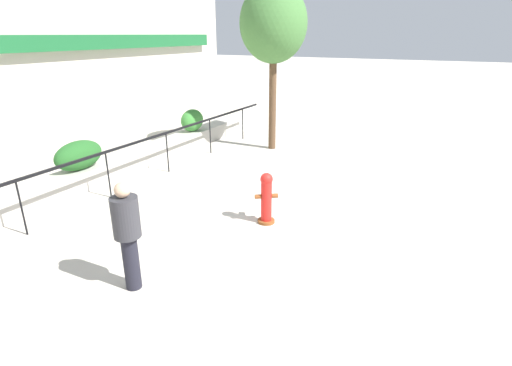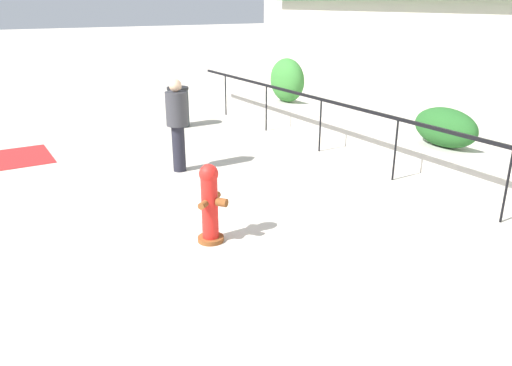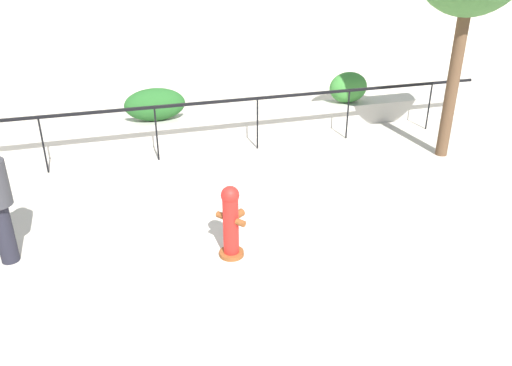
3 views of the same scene
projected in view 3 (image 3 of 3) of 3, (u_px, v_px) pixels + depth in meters
ground_plane at (213, 306)px, 6.09m from camera, size 120.00×120.00×0.00m
planter_wall_low at (151, 131)px, 11.16m from camera, size 18.00×0.70×0.50m
fence_railing_segment at (155, 112)px, 9.88m from camera, size 15.00×0.05×1.15m
hedge_bush_1 at (155, 104)px, 10.93m from camera, size 1.33×0.63×0.72m
hedge_bush_2 at (348, 87)px, 12.22m from camera, size 0.97×0.63×0.76m
fire_hydrant at (231, 221)px, 6.86m from camera, size 0.49×0.49×1.08m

